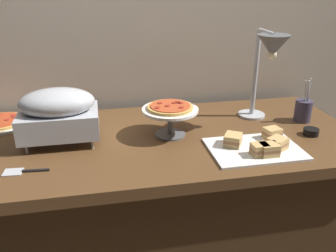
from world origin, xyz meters
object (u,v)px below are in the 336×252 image
Objects in this scene: heat_lamp at (269,55)px; utensil_holder at (303,110)px; chafing_dish at (58,112)px; sauce_cup_near at (311,132)px; pizza_plate_center at (170,112)px; serving_spatula at (24,171)px; sandwich_platter at (258,146)px; pizza_plate_front at (1,122)px.

utensil_holder is (0.22, 0.01, -0.29)m from heat_lamp.
chafing_dish is 1.16m from sauce_cup_near.
serving_spatula is at bearing -159.56° from pizza_plate_center.
sauce_cup_near is 0.31× the size of utensil_holder.
pizza_plate_front is at bearing 155.83° from sandwich_platter.
pizza_plate_front is 1.51m from sauce_cup_near.
chafing_dish is 1.48× the size of utensil_holder.
utensil_holder reaches higher than serving_spatula.
serving_spatula is (0.19, -0.51, -0.01)m from pizza_plate_front.
heat_lamp is at bearing 4.17° from pizza_plate_center.
sauce_cup_near is at bearing -15.87° from pizza_plate_front.
heat_lamp is 2.00× the size of utensil_holder.
chafing_dish is at bearing 64.22° from serving_spatula.
sandwich_platter is at bearing -34.05° from pizza_plate_center.
heat_lamp is 6.46× the size of sauce_cup_near.
chafing_dish is at bearing 172.48° from sauce_cup_near.
sandwich_platter reaches higher than sauce_cup_near.
utensil_holder is at bearing 1.66° from heat_lamp.
heat_lamp reaches higher than sandwich_platter.
sandwich_platter is 5.50× the size of sauce_cup_near.
sauce_cup_near is (1.45, -0.41, 0.00)m from pizza_plate_front.
heat_lamp reaches higher than serving_spatula.
pizza_plate_center is 0.70m from utensil_holder.
chafing_dish is 1.16× the size of pizza_plate_front.
pizza_plate_front is 1.25m from sandwich_platter.
heat_lamp is 1.17× the size of sandwich_platter.
sandwich_platter reaches higher than serving_spatula.
pizza_plate_front is at bearing 140.07° from chafing_dish.
utensil_holder reaches higher than sauce_cup_near.
sauce_cup_near is at bearing -7.52° from chafing_dish.
pizza_plate_front is 4.10× the size of sauce_cup_near.
chafing_dish reaches higher than pizza_plate_center.
heat_lamp is (0.97, 0.01, 0.21)m from chafing_dish.
pizza_plate_center is 0.66× the size of sandwich_platter.
pizza_plate_center is at bearing 168.85° from sauce_cup_near.
sandwich_platter is at bearing 0.11° from serving_spatula.
pizza_plate_front is at bearing 170.77° from utensil_holder.
sandwich_platter is at bearing -143.52° from utensil_holder.
sauce_cup_near is at bearing -43.33° from heat_lamp.
utensil_holder is (0.70, 0.04, -0.06)m from pizza_plate_center.
sandwich_platter is 1.71× the size of utensil_holder.
chafing_dish is 0.87× the size of sandwich_platter.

